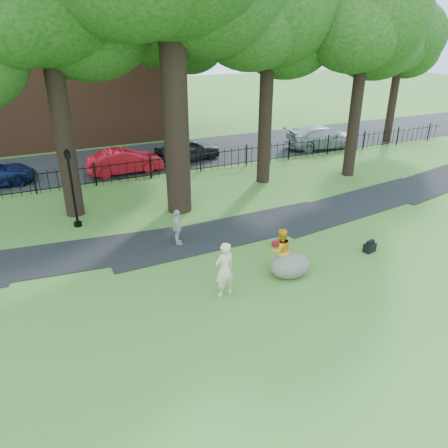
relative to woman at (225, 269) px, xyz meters
name	(u,v)px	position (x,y,z in m)	size (l,w,h in m)	color
ground	(248,284)	(0.96, 0.23, -0.93)	(120.00, 120.00, 0.00)	#486E26
footpath	(227,232)	(1.96, 4.13, -0.93)	(36.00, 2.60, 0.03)	black
street	(134,160)	(0.96, 16.23, -0.93)	(80.00, 7.00, 0.02)	black
iron_fence	(150,168)	(0.96, 12.23, -0.33)	(44.00, 0.04, 1.20)	black
brick_building	(43,53)	(-3.04, 24.23, 5.07)	(18.00, 8.00, 12.00)	brown
tree_row	(173,17)	(1.48, 8.63, 7.22)	(26.82, 7.96, 12.42)	black
woman	(225,269)	(0.00, 0.00, 0.00)	(0.68, 0.45, 1.87)	beige
man	(281,251)	(2.36, 0.54, -0.12)	(0.79, 0.62, 1.63)	orange
pedestrian	(177,227)	(-0.24, 3.94, -0.20)	(0.86, 0.36, 1.46)	#ADADB2
boulder	(290,264)	(2.56, 0.20, -0.51)	(1.44, 1.09, 0.84)	#6E685C
lamppost	(73,189)	(-3.62, 7.32, 0.74)	(0.34, 0.34, 3.41)	black
backpack	(370,248)	(6.22, 0.37, -0.76)	(0.46, 0.29, 0.34)	black
red_bag	(277,243)	(3.23, 2.22, -0.82)	(0.34, 0.21, 0.23)	maroon
red_sedan	(125,161)	(-0.13, 13.74, -0.23)	(1.49, 4.27, 1.41)	red
grey_car	(188,149)	(4.04, 14.67, -0.22)	(1.68, 4.17, 1.42)	black
silver_car	(322,137)	(13.58, 13.73, -0.18)	(2.11, 5.20, 1.51)	#989BA0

